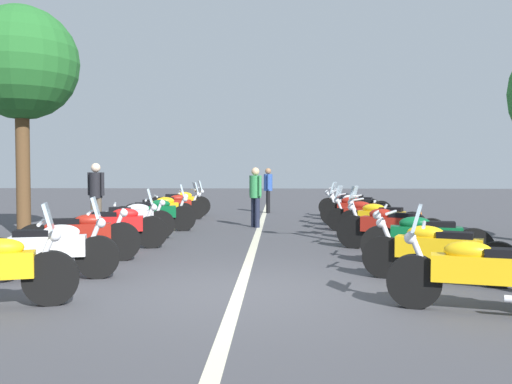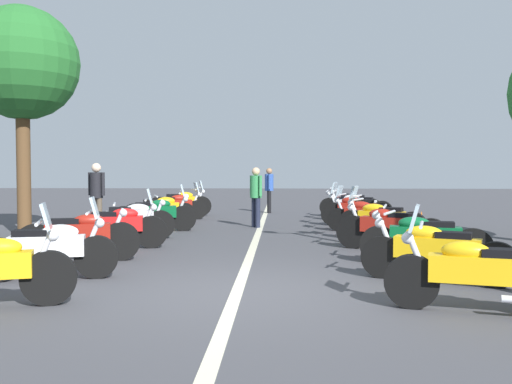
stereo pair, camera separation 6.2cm
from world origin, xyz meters
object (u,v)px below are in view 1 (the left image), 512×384
Objects in this scene: motorcycle_right_row_6 at (355,209)px; traffic_cone_0 at (421,225)px; motorcycle_right_row_1 at (437,251)px; bystander_3 at (96,191)px; bystander_0 at (255,192)px; motorcycle_left_row_2 at (80,235)px; motorcycle_left_row_8 at (180,202)px; roadside_tree_0 at (21,65)px; motorcycle_right_row_3 at (390,227)px; motorcycle_right_row_5 at (366,214)px; motorcycle_left_row_7 at (174,206)px; motorcycle_left_row_1 at (51,248)px; motorcycle_left_row_4 at (131,219)px; motorcycle_left_row_5 at (154,213)px; motorcycle_right_row_8 at (349,203)px; motorcycle_right_row_7 at (356,206)px; motorcycle_left_row_6 at (160,209)px; motorcycle_right_row_0 at (482,272)px; bystander_1 at (268,187)px; motorcycle_right_row_2 at (425,238)px; motorcycle_left_row_3 at (118,226)px; motorcycle_right_row_4 at (380,219)px.

traffic_cone_0 is at bearing 132.55° from motorcycle_right_row_6.
motorcycle_right_row_1 is 9.24m from bystander_3.
bystander_0 is (-0.46, 2.82, 0.50)m from motorcycle_right_row_6.
motorcycle_right_row_6 reaches higher than motorcycle_left_row_2.
motorcycle_left_row_8 is 0.39× the size of roadside_tree_0.
motorcycle_right_row_1 is 3.08m from motorcycle_right_row_3.
motorcycle_right_row_5 reaches higher than motorcycle_right_row_3.
motorcycle_left_row_1 is at bearing -111.48° from motorcycle_left_row_7.
motorcycle_left_row_4 is 0.91× the size of motorcycle_left_row_5.
motorcycle_right_row_1 is 7.97m from bystander_0.
motorcycle_right_row_8 is (6.40, -5.77, -0.01)m from motorcycle_left_row_4.
motorcycle_right_row_7 reaches higher than motorcycle_left_row_4.
motorcycle_right_row_3 is (-4.86, -5.63, 0.01)m from motorcycle_left_row_6.
bystander_3 is (6.16, 1.38, 0.58)m from motorcycle_left_row_1.
motorcycle_right_row_6 is 1.14× the size of bystander_3.
motorcycle_left_row_7 is 3.76m from bystander_3.
traffic_cone_0 is at bearing -83.67° from motorcycle_right_row_0.
motorcycle_left_row_5 is 6.90m from bystander_1.
motorcycle_right_row_1 is at bearing 94.94° from motorcycle_right_row_2.
motorcycle_right_row_8 is 1.24× the size of bystander_1.
bystander_3 is (3.02, 6.88, 0.57)m from motorcycle_right_row_3.
motorcycle_left_row_1 is 0.94× the size of motorcycle_left_row_8.
motorcycle_right_row_1 is 7.86m from motorcycle_right_row_6.
traffic_cone_0 is at bearing -53.30° from motorcycle_left_row_7.
motorcycle_right_row_8 is (7.87, -5.63, -0.02)m from motorcycle_left_row_3.
motorcycle_right_row_7 is at bearing -30.99° from motorcycle_left_row_8.
motorcycle_right_row_5 is at bearing -74.51° from motorcycle_right_row_2.
motorcycle_left_row_6 is at bearing 132.69° from bystander_0.
roadside_tree_0 is at bearing 50.04° from motorcycle_right_row_8.
motorcycle_left_row_2 is 6.53m from motorcycle_right_row_0.
bystander_1 is (9.45, -2.86, 0.50)m from motorcycle_left_row_3.
motorcycle_left_row_5 reaches higher than motorcycle_right_row_0.
motorcycle_left_row_3 is 6.35m from motorcycle_right_row_5.
motorcycle_right_row_1 is at bearing 112.33° from motorcycle_right_row_5.
motorcycle_left_row_1 reaches higher than motorcycle_right_row_1.
motorcycle_right_row_5 is (3.21, -5.48, -0.02)m from motorcycle_left_row_3.
motorcycle_left_row_3 reaches higher than motorcycle_left_row_2.
motorcycle_right_row_2 reaches higher than traffic_cone_0.
roadside_tree_0 reaches higher than motorcycle_left_row_5.
bystander_1 is (4.64, -3.05, 0.51)m from motorcycle_left_row_6.
motorcycle_right_row_6 is (1.57, -5.40, 0.00)m from motorcycle_left_row_5.
motorcycle_right_row_5 is (-3.23, -5.57, -0.01)m from motorcycle_left_row_7.
motorcycle_left_row_5 is at bearing -103.65° from motorcycle_left_row_8.
motorcycle_right_row_4 reaches higher than motorcycle_right_row_1.
motorcycle_right_row_0 is (-7.99, -5.48, -0.01)m from motorcycle_left_row_5.
motorcycle_left_row_3 is at bearing -103.43° from motorcycle_left_row_6.
motorcycle_left_row_2 reaches higher than motorcycle_right_row_8.
motorcycle_left_row_3 is 6.44m from motorcycle_left_row_7.
motorcycle_left_row_8 is (11.17, 0.11, 0.01)m from motorcycle_left_row_1.
motorcycle_right_row_7 is (1.67, -0.24, -0.01)m from motorcycle_right_row_6.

